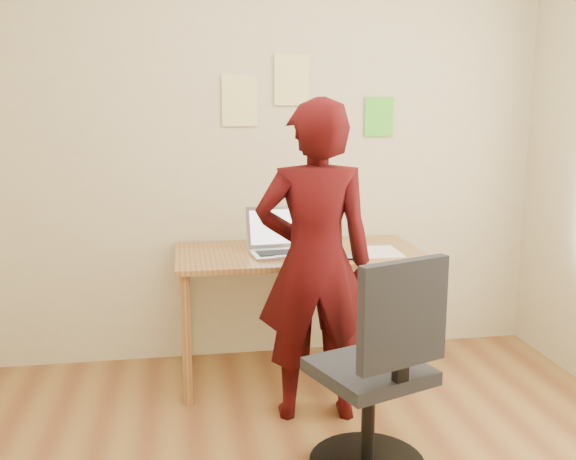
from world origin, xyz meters
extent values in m
cube|color=beige|center=(0.00, 1.77, 1.35)|extent=(3.50, 0.04, 2.70)
cube|color=#9F6936|center=(0.17, 1.38, 0.72)|extent=(1.40, 0.70, 0.03)
cylinder|color=#9F6936|center=(-0.48, 1.08, 0.35)|extent=(0.05, 0.05, 0.71)
cylinder|color=#9F6936|center=(0.82, 1.08, 0.35)|extent=(0.05, 0.05, 0.71)
cylinder|color=#9F6936|center=(-0.48, 1.68, 0.35)|extent=(0.05, 0.05, 0.71)
cylinder|color=#9F6936|center=(0.82, 1.68, 0.35)|extent=(0.05, 0.05, 0.71)
cube|color=silver|center=(0.06, 1.30, 0.75)|extent=(0.37, 0.27, 0.02)
cube|color=black|center=(0.06, 1.30, 0.76)|extent=(0.29, 0.16, 0.00)
cube|color=silver|center=(0.05, 1.45, 0.87)|extent=(0.35, 0.10, 0.23)
cube|color=white|center=(0.05, 1.45, 0.87)|extent=(0.31, 0.08, 0.19)
cube|color=white|center=(0.62, 1.29, 0.74)|extent=(0.22, 0.31, 0.00)
cube|color=black|center=(0.41, 1.17, 0.74)|extent=(0.06, 0.11, 0.01)
cube|color=#3F4C59|center=(0.41, 1.17, 0.75)|extent=(0.05, 0.09, 0.00)
cube|color=#EFE58F|center=(-0.13, 1.74, 1.58)|extent=(0.21, 0.00, 0.30)
cube|color=#EFE58F|center=(0.19, 1.74, 1.71)|extent=(0.21, 0.00, 0.30)
cube|color=#54D530|center=(0.73, 1.74, 1.49)|extent=(0.18, 0.00, 0.24)
cube|color=black|center=(0.28, 0.34, 0.45)|extent=(0.55, 0.55, 0.06)
cube|color=black|center=(0.35, 0.15, 0.76)|extent=(0.40, 0.19, 0.43)
cube|color=black|center=(0.35, 0.15, 0.54)|extent=(0.07, 0.06, 0.12)
cylinder|color=black|center=(0.28, 0.34, 0.21)|extent=(0.06, 0.06, 0.43)
imported|color=#350708|center=(0.15, 0.86, 0.80)|extent=(0.62, 0.44, 1.60)
camera|label=1|loc=(-0.48, -2.13, 1.56)|focal=40.00mm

